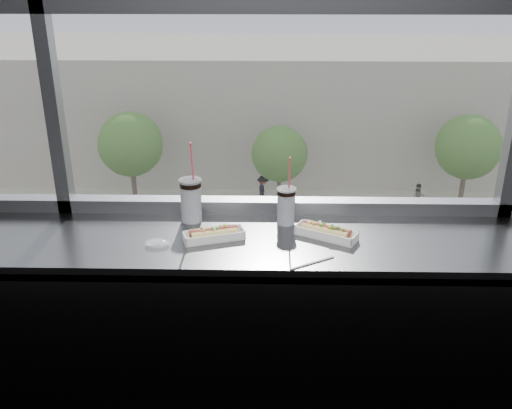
{
  "coord_description": "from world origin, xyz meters",
  "views": [
    {
      "loc": [
        -0.07,
        -0.91,
        2.16
      ],
      "look_at": [
        -0.12,
        1.23,
        1.25
      ],
      "focal_mm": 40.0,
      "sensor_mm": 36.0,
      "label": 1
    }
  ],
  "objects_px": {
    "soda_cup_left": "(191,198)",
    "car_far_c": "(489,225)",
    "wrapper": "(157,243)",
    "pedestrian_d": "(419,194)",
    "hotdog_tray_left": "(214,234)",
    "soda_cup_right": "(286,204)",
    "pedestrian_b": "(263,188)",
    "tree_center": "(280,154)",
    "loose_straw": "(312,263)",
    "tree_right": "(468,147)",
    "pedestrian_a": "(195,198)",
    "tree_left": "(131,144)",
    "car_near_b": "(131,303)",
    "car_near_d": "(409,307)",
    "car_near_c": "(296,307)",
    "hotdog_tray_right": "(326,232)"
  },
  "relations": [
    {
      "from": "soda_cup_left",
      "to": "car_far_c",
      "type": "distance_m",
      "value": 29.0
    },
    {
      "from": "wrapper",
      "to": "pedestrian_d",
      "type": "xyz_separation_m",
      "value": [
        9.09,
        28.46,
        -11.14
      ]
    },
    {
      "from": "hotdog_tray_left",
      "to": "soda_cup_right",
      "type": "bearing_deg",
      "value": 11.83
    },
    {
      "from": "pedestrian_b",
      "to": "tree_center",
      "type": "bearing_deg",
      "value": -110.03
    },
    {
      "from": "loose_straw",
      "to": "tree_right",
      "type": "distance_m",
      "value": 31.6
    },
    {
      "from": "pedestrian_a",
      "to": "tree_left",
      "type": "xyz_separation_m",
      "value": [
        -3.62,
        1.1,
        2.72
      ]
    },
    {
      "from": "hotdog_tray_left",
      "to": "loose_straw",
      "type": "relative_size",
      "value": 1.31
    },
    {
      "from": "loose_straw",
      "to": "pedestrian_b",
      "type": "height_order",
      "value": "loose_straw"
    },
    {
      "from": "hotdog_tray_left",
      "to": "pedestrian_a",
      "type": "xyz_separation_m",
      "value": [
        -3.85,
        27.2,
        -10.99
      ]
    },
    {
      "from": "soda_cup_left",
      "to": "pedestrian_d",
      "type": "height_order",
      "value": "soda_cup_left"
    },
    {
      "from": "tree_left",
      "to": "pedestrian_d",
      "type": "bearing_deg",
      "value": 0.37
    },
    {
      "from": "hotdog_tray_left",
      "to": "pedestrian_b",
      "type": "relative_size",
      "value": 0.12
    },
    {
      "from": "car_near_b",
      "to": "pedestrian_b",
      "type": "xyz_separation_m",
      "value": [
        4.92,
        12.33,
        -0.04
      ]
    },
    {
      "from": "car_near_d",
      "to": "car_near_c",
      "type": "bearing_deg",
      "value": 85.24
    },
    {
      "from": "hotdog_tray_left",
      "to": "tree_center",
      "type": "distance_m",
      "value": 29.63
    },
    {
      "from": "soda_cup_left",
      "to": "tree_center",
      "type": "relative_size",
      "value": 0.07
    },
    {
      "from": "pedestrian_b",
      "to": "pedestrian_a",
      "type": "bearing_deg",
      "value": 110.67
    },
    {
      "from": "car_near_d",
      "to": "pedestrian_b",
      "type": "height_order",
      "value": "car_near_d"
    },
    {
      "from": "soda_cup_right",
      "to": "pedestrian_a",
      "type": "xyz_separation_m",
      "value": [
        -4.15,
        27.03,
        -11.06
      ]
    },
    {
      "from": "car_near_c",
      "to": "pedestrian_a",
      "type": "xyz_separation_m",
      "value": [
        -5.19,
        10.9,
        -0.01
      ]
    },
    {
      "from": "hotdog_tray_right",
      "to": "pedestrian_a",
      "type": "xyz_separation_m",
      "value": [
        -4.32,
        27.17,
        -10.99
      ]
    },
    {
      "from": "pedestrian_a",
      "to": "tree_center",
      "type": "relative_size",
      "value": 0.44
    },
    {
      "from": "hotdog_tray_left",
      "to": "loose_straw",
      "type": "height_order",
      "value": "hotdog_tray_left"
    },
    {
      "from": "car_near_d",
      "to": "tree_right",
      "type": "bearing_deg",
      "value": -29.99
    },
    {
      "from": "soda_cup_left",
      "to": "pedestrian_d",
      "type": "relative_size",
      "value": 0.2
    },
    {
      "from": "car_near_c",
      "to": "car_far_c",
      "type": "height_order",
      "value": "car_near_c"
    },
    {
      "from": "wrapper",
      "to": "car_near_b",
      "type": "distance_m",
      "value": 20.22
    },
    {
      "from": "tree_left",
      "to": "tree_right",
      "type": "relative_size",
      "value": 1.01
    },
    {
      "from": "hotdog_tray_left",
      "to": "hotdog_tray_right",
      "type": "distance_m",
      "value": 0.47
    },
    {
      "from": "loose_straw",
      "to": "tree_left",
      "type": "height_order",
      "value": "loose_straw"
    },
    {
      "from": "car_near_c",
      "to": "car_near_b",
      "type": "distance_m",
      "value": 6.32
    },
    {
      "from": "soda_cup_right",
      "to": "tree_right",
      "type": "bearing_deg",
      "value": 68.73
    },
    {
      "from": "car_far_c",
      "to": "car_near_b",
      "type": "bearing_deg",
      "value": 111.61
    },
    {
      "from": "soda_cup_right",
      "to": "pedestrian_b",
      "type": "relative_size",
      "value": 0.14
    },
    {
      "from": "loose_straw",
      "to": "pedestrian_d",
      "type": "xyz_separation_m",
      "value": [
        8.47,
        28.6,
        -11.14
      ]
    },
    {
      "from": "tree_right",
      "to": "soda_cup_left",
      "type": "bearing_deg",
      "value": -112.02
    },
    {
      "from": "car_near_d",
      "to": "tree_center",
      "type": "height_order",
      "value": "tree_center"
    },
    {
      "from": "pedestrian_a",
      "to": "car_far_c",
      "type": "bearing_deg",
      "value": -100.74
    },
    {
      "from": "hotdog_tray_left",
      "to": "pedestrian_b",
      "type": "distance_m",
      "value": 30.65
    },
    {
      "from": "wrapper",
      "to": "car_far_c",
      "type": "xyz_separation_m",
      "value": [
        11.68,
        24.36,
        -11.13
      ]
    },
    {
      "from": "hotdog_tray_right",
      "to": "hotdog_tray_left",
      "type": "bearing_deg",
      "value": -147.51
    },
    {
      "from": "pedestrian_d",
      "to": "tree_right",
      "type": "relative_size",
      "value": 0.33
    },
    {
      "from": "wrapper",
      "to": "car_near_c",
      "type": "xyz_separation_m",
      "value": [
        1.56,
        16.36,
        -10.96
      ]
    },
    {
      "from": "loose_straw",
      "to": "pedestrian_a",
      "type": "bearing_deg",
      "value": 67.57
    },
    {
      "from": "tree_center",
      "to": "wrapper",
      "type": "bearing_deg",
      "value": -92.17
    },
    {
      "from": "soda_cup_right",
      "to": "car_near_c",
      "type": "distance_m",
      "value": 19.57
    },
    {
      "from": "hotdog_tray_left",
      "to": "car_far_c",
      "type": "bearing_deg",
      "value": 47.34
    },
    {
      "from": "hotdog_tray_left",
      "to": "pedestrian_d",
      "type": "relative_size",
      "value": 0.14
    },
    {
      "from": "soda_cup_left",
      "to": "car_near_d",
      "type": "xyz_separation_m",
      "value": [
        5.71,
        16.11,
        -10.99
      ]
    },
    {
      "from": "car_near_d",
      "to": "car_near_b",
      "type": "distance_m",
      "value": 10.58
    }
  ]
}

